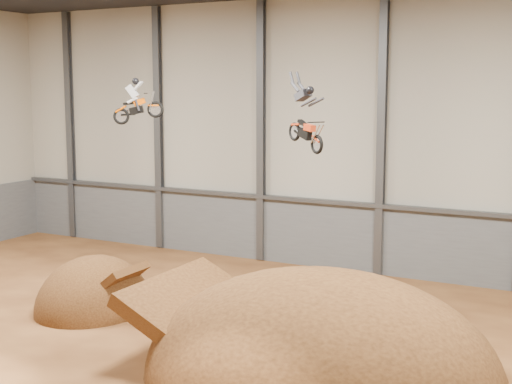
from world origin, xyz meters
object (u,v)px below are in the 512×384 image
at_px(takeoff_ramp, 94,309).
at_px(fmx_rider_b, 304,113).
at_px(landing_ramp, 319,375).
at_px(fmx_rider_a, 140,98).

distance_m(takeoff_ramp, fmx_rider_b, 12.58).
distance_m(landing_ramp, fmx_rider_a, 14.04).
relative_size(takeoff_ramp, fmx_rider_b, 1.85).
distance_m(landing_ramp, fmx_rider_b, 9.30).
bearing_deg(landing_ramp, fmx_rider_a, 158.25).
relative_size(fmx_rider_a, fmx_rider_b, 0.75).
bearing_deg(fmx_rider_b, fmx_rider_a, -153.31).
height_order(landing_ramp, fmx_rider_b, fmx_rider_b).
bearing_deg(fmx_rider_a, landing_ramp, -47.59).
bearing_deg(landing_ramp, takeoff_ramp, 169.45).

